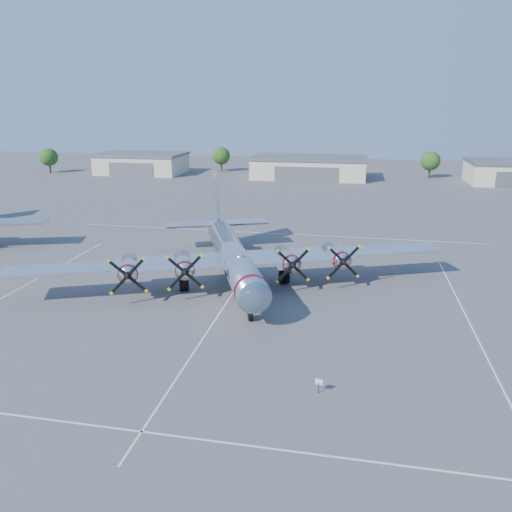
% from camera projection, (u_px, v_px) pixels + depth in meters
% --- Properties ---
extents(ground, '(260.00, 260.00, 0.00)m').
position_uv_depth(ground, '(231.00, 295.00, 49.80)').
color(ground, '#515153').
rests_on(ground, ground).
extents(parking_lines, '(60.00, 50.08, 0.01)m').
position_uv_depth(parking_lines, '(227.00, 302.00, 48.16)').
color(parking_lines, silver).
rests_on(parking_lines, ground).
extents(hangar_west, '(22.60, 14.60, 5.40)m').
position_uv_depth(hangar_west, '(142.00, 163.00, 134.13)').
color(hangar_west, beige).
rests_on(hangar_west, ground).
extents(hangar_center, '(28.60, 14.60, 5.40)m').
position_uv_depth(hangar_center, '(309.00, 167.00, 125.81)').
color(hangar_center, beige).
rests_on(hangar_center, ground).
extents(tree_far_west, '(4.80, 4.80, 6.64)m').
position_uv_depth(tree_far_west, '(49.00, 157.00, 134.59)').
color(tree_far_west, '#382619').
rests_on(tree_far_west, ground).
extents(tree_west, '(4.80, 4.80, 6.64)m').
position_uv_depth(tree_west, '(221.00, 156.00, 137.52)').
color(tree_west, '#382619').
rests_on(tree_west, ground).
extents(tree_east, '(4.80, 4.80, 6.64)m').
position_uv_depth(tree_east, '(431.00, 161.00, 125.48)').
color(tree_east, '#382619').
rests_on(tree_east, ground).
extents(main_bomber_b29, '(53.22, 45.55, 9.93)m').
position_uv_depth(main_bomber_b29, '(232.00, 280.00, 53.94)').
color(main_bomber_b29, white).
rests_on(main_bomber_b29, ground).
extents(info_placard, '(0.53, 0.16, 1.02)m').
position_uv_depth(info_placard, '(319.00, 383.00, 32.88)').
color(info_placard, black).
rests_on(info_placard, ground).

